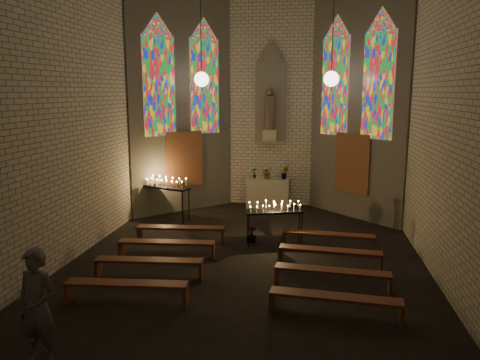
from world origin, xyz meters
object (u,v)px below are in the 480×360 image
altar (268,193)px  votive_stand_right (275,209)px  votive_stand_left (164,184)px  visitor (38,308)px  aisle_flower_pot (252,234)px

altar → votive_stand_right: votive_stand_right is taller
votive_stand_left → visitor: (0.66, -7.78, -0.22)m
aisle_flower_pot → votive_stand_left: 3.59m
votive_stand_right → visitor: (-2.86, -5.88, -0.06)m
altar → visitor: visitor is taller
aisle_flower_pot → votive_stand_right: (0.59, -0.02, 0.70)m
votive_stand_left → votive_stand_right: (3.52, -1.90, -0.17)m
votive_stand_right → altar: bearing=81.5°
altar → aisle_flower_pot: size_ratio=3.22×
visitor → votive_stand_right: bearing=70.4°
altar → aisle_flower_pot: altar is taller
aisle_flower_pot → votive_stand_right: size_ratio=0.29×
aisle_flower_pot → votive_stand_left: votive_stand_left is taller
altar → visitor: 9.92m
altar → votive_stand_left: 3.57m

